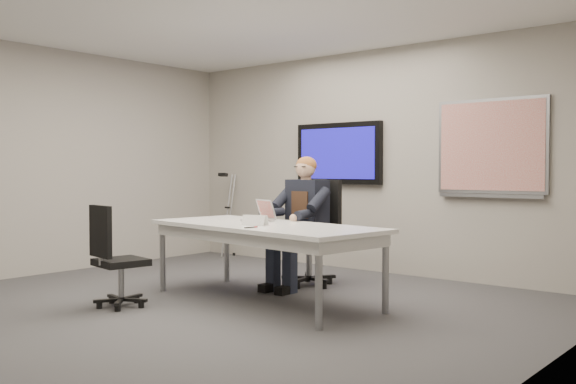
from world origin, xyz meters
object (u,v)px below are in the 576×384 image
Objects in this scene: office_chair_far at (313,252)px; seated_person at (297,235)px; conference_table at (264,233)px; laptop at (261,216)px; office_chair_near at (117,275)px.

seated_person reaches higher than office_chair_far.
conference_table is 6.69× the size of laptop.
office_chair_far reaches higher than laptop.
seated_person reaches higher than conference_table.
office_chair_far is (-0.19, 1.01, -0.30)m from conference_table.
office_chair_near is 1.97m from seated_person.
seated_person is 0.57m from laptop.
office_chair_near is at bearing -96.01° from office_chair_far.
office_chair_near is (-0.69, -2.10, -0.07)m from office_chair_far.
conference_table is at bearing -119.72° from office_chair_near.
office_chair_far is 0.34m from seated_person.
office_chair_near is at bearing -96.47° from laptop.
seated_person is (-0.01, -0.27, 0.21)m from office_chair_far.
conference_table is 0.38m from laptop.
seated_person is at bearing 101.66° from laptop.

